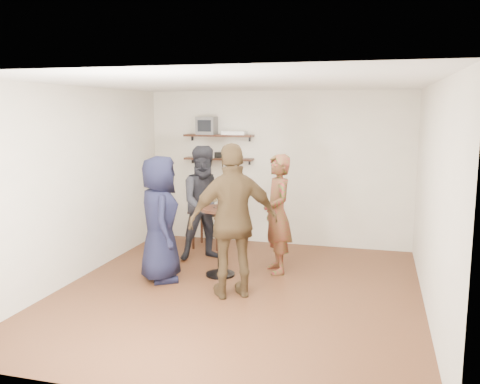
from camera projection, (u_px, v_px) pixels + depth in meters
name	position (u px, v px, depth m)	size (l,w,h in m)	color
room	(238.00, 191.00, 6.23)	(4.58, 5.08, 2.68)	#452416
shelf_upper	(219.00, 136.00, 8.67)	(1.20, 0.25, 0.04)	black
shelf_lower	(219.00, 159.00, 8.73)	(1.20, 0.25, 0.04)	black
crt_monitor	(207.00, 126.00, 8.69)	(0.32, 0.30, 0.30)	#59595B
dvd_deck	(234.00, 133.00, 8.58)	(0.40, 0.24, 0.06)	silver
radio	(221.00, 155.00, 8.71)	(0.22, 0.10, 0.10)	black
power_strip	(202.00, 156.00, 8.86)	(0.30, 0.05, 0.03)	black
side_table	(209.00, 216.00, 8.50)	(0.63, 0.63, 0.62)	black
vase_lilies	(209.00, 190.00, 8.43)	(0.20, 0.21, 1.08)	silver
drinks_table	(220.00, 232.00, 7.00)	(0.53, 0.53, 0.96)	black
wine_glass_fl	(215.00, 198.00, 6.91)	(0.06, 0.06, 0.19)	silver
wine_glass_fr	(223.00, 198.00, 6.87)	(0.07, 0.07, 0.20)	silver
wine_glass_bl	(220.00, 197.00, 6.98)	(0.07, 0.07, 0.20)	silver
wine_glass_br	(221.00, 197.00, 6.91)	(0.07, 0.07, 0.22)	silver
person_plaid	(277.00, 214.00, 7.12)	(0.61, 0.40, 1.68)	#A3122B
person_dark	(206.00, 203.00, 7.73)	(0.85, 0.66, 1.75)	black
person_navy	(160.00, 219.00, 6.78)	(0.83, 0.54, 1.69)	black
person_brown	(234.00, 221.00, 6.16)	(1.11, 0.46, 1.90)	#43311C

